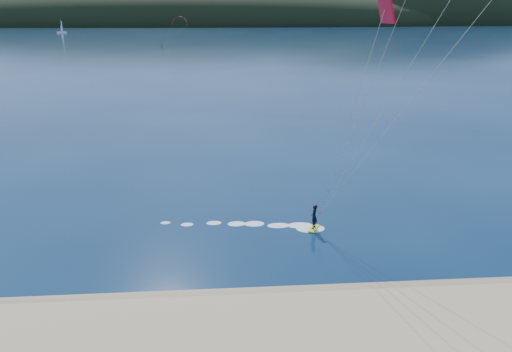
# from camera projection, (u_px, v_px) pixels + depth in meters

# --- Properties ---
(wet_sand) EXTENTS (220.00, 2.50, 0.10)m
(wet_sand) POSITION_uv_depth(u_px,v_px,m) (179.00, 304.00, 24.86)
(wet_sand) COLOR #81684B
(wet_sand) RESTS_ON ground
(headland) EXTENTS (1200.00, 310.00, 140.00)m
(headland) POSITION_uv_depth(u_px,v_px,m) (215.00, 25.00, 726.35)
(headland) COLOR black
(headland) RESTS_ON ground
(kitesurfer_far) EXTENTS (12.61, 7.06, 13.62)m
(kitesurfer_far) POSITION_uv_depth(u_px,v_px,m) (179.00, 25.00, 209.54)
(kitesurfer_far) COLOR #98C717
(kitesurfer_far) RESTS_ON ground
(sailboat) EXTENTS (7.52, 4.89, 10.81)m
(sailboat) POSITION_uv_depth(u_px,v_px,m) (62.00, 32.00, 397.57)
(sailboat) COLOR white
(sailboat) RESTS_ON ground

